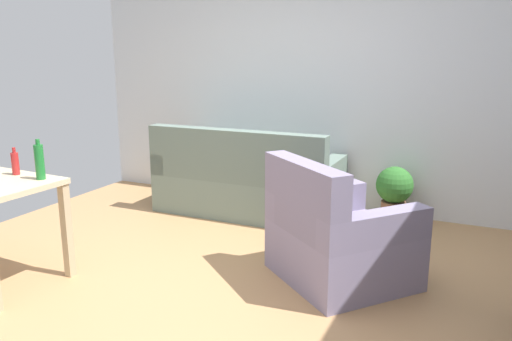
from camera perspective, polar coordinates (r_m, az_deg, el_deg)
name	(u,v)px	position (r m, az deg, el deg)	size (l,w,h in m)	color
ground_plane	(216,284)	(3.83, -4.57, -12.58)	(5.20, 4.40, 0.02)	tan
wall_rear	(314,81)	(5.48, 6.51, 9.94)	(5.20, 0.10, 2.70)	silver
couch	(246,185)	(5.27, -1.11, -1.62)	(1.88, 0.84, 0.92)	slate
potted_plant	(394,191)	(5.13, 15.30, -2.21)	(0.36, 0.36, 0.57)	brown
armchair	(336,239)	(3.79, 9.01, -7.58)	(1.23, 1.22, 0.92)	gray
bottle_red	(15,163)	(4.17, -25.48, 0.76)	(0.05, 0.05, 0.21)	#AD2323
bottle_green	(39,161)	(3.93, -23.20, 0.95)	(0.06, 0.06, 0.29)	#1E722D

